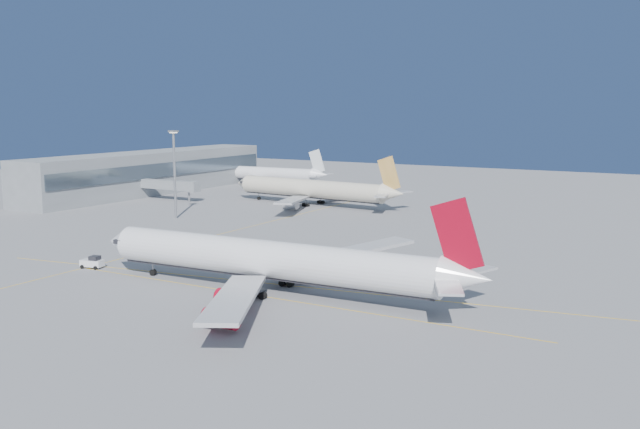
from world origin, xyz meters
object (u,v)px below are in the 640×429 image
at_px(light_mast, 174,167).
at_px(pushback_tug, 93,262).
at_px(airliner_virgin, 275,261).
at_px(airliner_etihad, 314,189).
at_px(airliner_third, 265,174).

bearing_deg(light_mast, pushback_tug, -63.56).
distance_m(pushback_tug, light_mast, 64.14).
height_order(airliner_virgin, airliner_etihad, airliner_virgin).
distance_m(airliner_third, pushback_tug, 151.17).
height_order(airliner_etihad, airliner_third, airliner_etihad).
bearing_deg(airliner_third, airliner_etihad, -44.48).
relative_size(airliner_virgin, airliner_etihad, 1.14).
distance_m(airliner_virgin, pushback_tug, 41.65).
bearing_deg(airliner_virgin, airliner_third, 122.62).
height_order(airliner_etihad, light_mast, light_mast).
bearing_deg(airliner_virgin, pushback_tug, -179.19).
bearing_deg(pushback_tug, airliner_virgin, -9.50).
bearing_deg(airliner_etihad, pushback_tug, -80.26).
bearing_deg(light_mast, airliner_third, 107.69).
relative_size(airliner_third, pushback_tug, 11.97).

